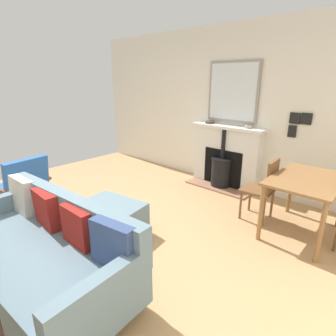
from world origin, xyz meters
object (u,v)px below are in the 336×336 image
at_px(dining_chair_near_fireplace, 265,186).
at_px(mantel_bowl_far, 248,127).
at_px(mantel_bowl_near, 210,122).
at_px(dining_table, 307,186).
at_px(fireplace, 225,160).
at_px(ottoman, 108,217).
at_px(armchair_accent, 23,182).
at_px(sofa, 43,251).

bearing_deg(dining_chair_near_fireplace, mantel_bowl_far, -138.61).
relative_size(mantel_bowl_near, dining_table, 0.14).
xyz_separation_m(fireplace, dining_table, (0.77, 1.57, 0.16)).
bearing_deg(ottoman, dining_table, 133.28).
relative_size(mantel_bowl_far, armchair_accent, 0.14).
bearing_deg(mantel_bowl_near, mantel_bowl_far, 90.00).
height_order(mantel_bowl_far, dining_chair_near_fireplace, mantel_bowl_far).
distance_m(mantel_bowl_far, dining_chair_near_fireplace, 1.21).
bearing_deg(mantel_bowl_near, dining_table, 67.91).
height_order(sofa, armchair_accent, armchair_accent).
bearing_deg(sofa, mantel_bowl_far, 174.81).
bearing_deg(armchair_accent, ottoman, 107.21).
relative_size(fireplace, mantel_bowl_near, 8.83).
bearing_deg(dining_chair_near_fireplace, armchair_accent, -51.75).
bearing_deg(fireplace, ottoman, -3.98).
bearing_deg(dining_table, mantel_bowl_near, -112.09).
height_order(fireplace, dining_chair_near_fireplace, fireplace).
height_order(mantel_bowl_near, sofa, mantel_bowl_near).
bearing_deg(sofa, mantel_bowl_near, -172.36).
distance_m(mantel_bowl_near, sofa, 3.45).
distance_m(armchair_accent, dining_table, 3.77).
xyz_separation_m(mantel_bowl_far, sofa, (3.33, -0.30, -0.77)).
relative_size(mantel_bowl_far, sofa, 0.06).
bearing_deg(ottoman, dining_chair_near_fireplace, 143.10).
height_order(mantel_bowl_near, dining_table, mantel_bowl_near).
xyz_separation_m(mantel_bowl_near, sofa, (3.33, 0.45, -0.77)).
relative_size(fireplace, armchair_accent, 1.59).
height_order(ottoman, armchair_accent, armchair_accent).
height_order(armchair_accent, dining_table, armchair_accent).
height_order(ottoman, dining_table, dining_table).
height_order(mantel_bowl_near, ottoman, mantel_bowl_near).
bearing_deg(mantel_bowl_far, armchair_accent, -34.19).
relative_size(mantel_bowl_near, mantel_bowl_far, 1.26).
bearing_deg(dining_chair_near_fireplace, mantel_bowl_near, -118.57).
relative_size(fireplace, ottoman, 1.56).
xyz_separation_m(sofa, ottoman, (-0.90, -0.24, -0.11)).
bearing_deg(ottoman, fireplace, 176.02).
distance_m(mantel_bowl_near, ottoman, 2.59).
height_order(fireplace, armchair_accent, fireplace).
relative_size(sofa, armchair_accent, 2.50).
height_order(mantel_bowl_far, armchair_accent, mantel_bowl_far).
relative_size(fireplace, sofa, 0.64).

